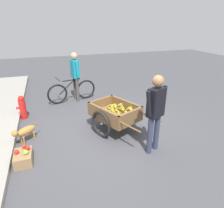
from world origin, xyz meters
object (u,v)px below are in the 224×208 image
Objects in this scene: fruit_cart at (115,114)px; cyclist_person at (75,73)px; dog at (25,131)px; fire_hydrant at (22,107)px; mixed_fruit_crate at (23,157)px; vendor_person at (156,108)px; bicycle at (72,91)px.

cyclist_person is (2.34, 0.56, 0.52)m from fruit_cart.
fire_hydrant is at bearing 5.73° from dog.
fruit_cart is 4.13× the size of mixed_fruit_crate.
vendor_person is at bearing -99.68° from mixed_fruit_crate.
cyclist_person is 1.97m from fire_hydrant.
vendor_person is at bearing -160.81° from bicycle.
cyclist_person is 2.75m from dog.
vendor_person reaches higher than cyclist_person.
bicycle is at bearing -32.02° from dog.
bicycle is 1.02× the size of cyclist_person.
cyclist_person is at bearing -78.30° from bicycle.
bicycle is 3.23m from mixed_fruit_crate.
bicycle is at bearing 101.70° from cyclist_person.
bicycle reaches higher than fire_hydrant.
dog is (1.19, 2.52, -0.70)m from vendor_person.
dog is at bearing 85.92° from fruit_cart.
fire_hydrant reaches higher than mixed_fruit_crate.
fire_hydrant is at bearing 56.88° from fruit_cart.
vendor_person is (-1.04, -0.46, 0.53)m from fruit_cart.
cyclist_person reaches higher than dog.
fire_hydrant is at bearing 119.26° from cyclist_person.
fire_hydrant is (-0.91, 1.63, -0.63)m from cyclist_person.
fruit_cart is at bearing -94.08° from dog.
mixed_fruit_crate is (0.43, 2.52, -0.85)m from vendor_person.
mixed_fruit_crate is (-2.92, 1.36, -0.23)m from bicycle.
cyclist_person is 3.42m from mixed_fruit_crate.
fire_hydrant is 1.52× the size of mixed_fruit_crate.
bicycle is at bearing 19.19° from vendor_person.
mixed_fruit_crate is at bearing 80.32° from vendor_person.
fruit_cart is 2.46m from cyclist_person.
bicycle is 2.44× the size of fire_hydrant.
cyclist_person is at bearing -27.03° from mixed_fruit_crate.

